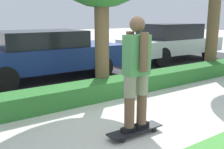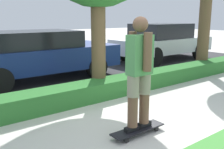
{
  "view_description": "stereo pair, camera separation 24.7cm",
  "coord_description": "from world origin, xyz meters",
  "px_view_note": "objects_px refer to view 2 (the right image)",
  "views": [
    {
      "loc": [
        -2.71,
        -3.11,
        1.76
      ],
      "look_at": [
        -0.12,
        0.6,
        0.76
      ],
      "focal_mm": 42.0,
      "sensor_mm": 36.0,
      "label": 1
    },
    {
      "loc": [
        -2.9,
        -2.97,
        1.76
      ],
      "look_at": [
        -0.12,
        0.6,
        0.76
      ],
      "focal_mm": 42.0,
      "sensor_mm": 36.0,
      "label": 2
    }
  ],
  "objects_px": {
    "parked_car_middle": "(38,54)",
    "parked_car_rear": "(162,41)",
    "skater_person": "(139,71)",
    "skateboard": "(138,130)"
  },
  "relations": [
    {
      "from": "skateboard",
      "to": "parked_car_middle",
      "type": "xyz_separation_m",
      "value": [
        0.28,
        4.4,
        0.66
      ]
    },
    {
      "from": "skater_person",
      "to": "parked_car_middle",
      "type": "relative_size",
      "value": 0.38
    },
    {
      "from": "parked_car_rear",
      "to": "parked_car_middle",
      "type": "bearing_deg",
      "value": -179.98
    },
    {
      "from": "parked_car_middle",
      "to": "parked_car_rear",
      "type": "height_order",
      "value": "parked_car_rear"
    },
    {
      "from": "skater_person",
      "to": "parked_car_middle",
      "type": "distance_m",
      "value": 4.41
    },
    {
      "from": "skater_person",
      "to": "parked_car_middle",
      "type": "bearing_deg",
      "value": 86.31
    },
    {
      "from": "skateboard",
      "to": "parked_car_middle",
      "type": "height_order",
      "value": "parked_car_middle"
    },
    {
      "from": "skateboard",
      "to": "parked_car_middle",
      "type": "relative_size",
      "value": 0.21
    },
    {
      "from": "skater_person",
      "to": "parked_car_rear",
      "type": "distance_m",
      "value": 7.24
    },
    {
      "from": "skateboard",
      "to": "parked_car_middle",
      "type": "bearing_deg",
      "value": 86.31
    }
  ]
}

